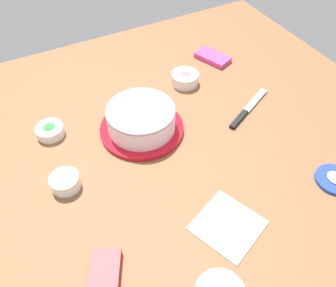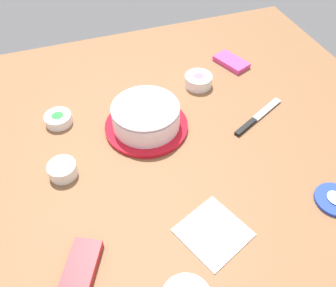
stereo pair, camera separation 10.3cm
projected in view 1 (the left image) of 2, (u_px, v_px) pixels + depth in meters
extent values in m
plane|color=brown|center=(183.00, 164.00, 1.02)|extent=(1.54, 1.54, 0.00)
cylinder|color=red|center=(142.00, 129.00, 1.11)|extent=(0.26, 0.26, 0.01)
cylinder|color=pink|center=(141.00, 121.00, 1.09)|extent=(0.19, 0.19, 0.05)
cylinder|color=white|center=(141.00, 120.00, 1.08)|extent=(0.21, 0.21, 0.06)
ellipsoid|color=white|center=(140.00, 110.00, 1.06)|extent=(0.21, 0.21, 0.03)
cylinder|color=#233DAD|center=(334.00, 179.00, 0.98)|extent=(0.11, 0.11, 0.01)
ellipsoid|color=white|center=(335.00, 178.00, 0.97)|extent=(0.05, 0.04, 0.01)
cube|color=silver|center=(255.00, 100.00, 1.21)|extent=(0.08, 0.14, 0.00)
cube|color=black|center=(239.00, 119.00, 1.14)|extent=(0.06, 0.09, 0.01)
cylinder|color=white|center=(65.00, 182.00, 0.96)|extent=(0.08, 0.08, 0.04)
cylinder|color=#B251C6|center=(65.00, 182.00, 0.96)|extent=(0.07, 0.07, 0.01)
ellipsoid|color=#B251C6|center=(65.00, 180.00, 0.95)|extent=(0.06, 0.06, 0.02)
cylinder|color=white|center=(185.00, 79.00, 1.27)|extent=(0.10, 0.10, 0.04)
cylinder|color=pink|center=(185.00, 77.00, 1.26)|extent=(0.08, 0.08, 0.01)
ellipsoid|color=pink|center=(185.00, 76.00, 1.26)|extent=(0.07, 0.07, 0.02)
cylinder|color=white|center=(50.00, 131.00, 1.09)|extent=(0.09, 0.09, 0.03)
cylinder|color=green|center=(50.00, 130.00, 1.09)|extent=(0.07, 0.07, 0.01)
ellipsoid|color=green|center=(49.00, 129.00, 1.09)|extent=(0.06, 0.06, 0.02)
cube|color=#E53D8E|center=(213.00, 57.00, 1.38)|extent=(0.15, 0.11, 0.02)
cube|color=red|center=(104.00, 281.00, 0.78)|extent=(0.16, 0.13, 0.02)
cube|color=white|center=(227.00, 225.00, 0.88)|extent=(0.20, 0.20, 0.01)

